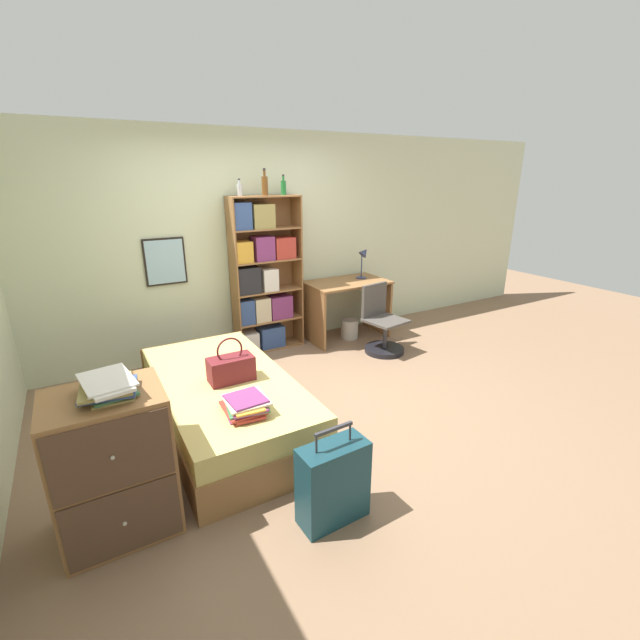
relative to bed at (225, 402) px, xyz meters
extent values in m
plane|color=#84664C|center=(0.79, -0.02, -0.23)|extent=(14.00, 14.00, 0.00)
cube|color=beige|center=(0.79, 1.68, 1.07)|extent=(10.00, 0.06, 2.60)
cube|color=black|center=(-0.07, 1.64, 0.96)|extent=(0.44, 0.02, 0.52)
cube|color=#99C1D6|center=(-0.07, 1.63, 0.96)|extent=(0.40, 0.01, 0.48)
cube|color=olive|center=(0.00, -0.02, -0.09)|extent=(1.04, 2.03, 0.29)
cube|color=tan|center=(0.00, -0.02, 0.15)|extent=(1.01, 2.00, 0.18)
cube|color=olive|center=(0.00, 0.98, 0.00)|extent=(1.04, 0.04, 0.47)
cube|color=maroon|center=(0.05, -0.09, 0.34)|extent=(0.37, 0.19, 0.21)
torus|color=maroon|center=(0.05, -0.09, 0.51)|extent=(0.22, 0.02, 0.22)
cube|color=#7A336B|center=(-0.05, -0.61, 0.24)|extent=(0.28, 0.31, 0.01)
cube|color=#B2382D|center=(-0.03, -0.62, 0.26)|extent=(0.24, 0.36, 0.02)
cube|color=#B2382D|center=(-0.05, -0.62, 0.28)|extent=(0.27, 0.33, 0.02)
cube|color=#427A4C|center=(-0.02, -0.61, 0.29)|extent=(0.34, 0.38, 0.01)
cube|color=#7A336B|center=(-0.03, -0.62, 0.31)|extent=(0.28, 0.37, 0.02)
cube|color=gold|center=(-0.03, -0.62, 0.32)|extent=(0.24, 0.37, 0.01)
cube|color=beige|center=(-0.02, -0.62, 0.33)|extent=(0.30, 0.31, 0.01)
cube|color=#7A336B|center=(-0.03, -0.63, 0.35)|extent=(0.27, 0.28, 0.01)
cube|color=#143842|center=(0.25, -1.37, 0.04)|extent=(0.45, 0.22, 0.54)
cylinder|color=#2D2D33|center=(0.13, -1.38, 0.37)|extent=(0.01, 0.01, 0.12)
cylinder|color=#2D2D33|center=(0.37, -1.37, 0.37)|extent=(0.01, 0.01, 0.12)
cube|color=#2D2D33|center=(0.25, -1.37, 0.43)|extent=(0.27, 0.03, 0.02)
cube|color=olive|center=(-0.92, -0.77, 0.23)|extent=(0.65, 0.51, 0.92)
cube|color=#513828|center=(-0.92, -1.03, 0.01)|extent=(0.61, 0.01, 0.42)
sphere|color=#B2A893|center=(-0.92, -1.05, 0.01)|extent=(0.02, 0.02, 0.02)
cube|color=#513828|center=(-0.92, -1.03, 0.45)|extent=(0.61, 0.01, 0.42)
sphere|color=#B2A893|center=(-0.92, -1.05, 0.45)|extent=(0.02, 0.02, 0.02)
cube|color=#99894C|center=(-0.86, -0.79, 0.69)|extent=(0.23, 0.30, 0.01)
cube|color=#427A4C|center=(-0.86, -0.79, 0.71)|extent=(0.28, 0.31, 0.01)
cube|color=#334C84|center=(-0.88, -0.79, 0.72)|extent=(0.33, 0.32, 0.02)
cube|color=#99894C|center=(-0.89, -0.79, 0.74)|extent=(0.30, 0.33, 0.02)
cube|color=beige|center=(-0.87, -0.79, 0.75)|extent=(0.23, 0.28, 0.01)
cube|color=silver|center=(-0.88, -0.80, 0.76)|extent=(0.26, 0.39, 0.02)
cube|color=silver|center=(-0.88, -0.78, 0.78)|extent=(0.30, 0.38, 0.01)
cube|color=olive|center=(0.64, 1.49, 0.70)|extent=(0.02, 0.29, 1.87)
cube|color=olive|center=(1.47, 1.49, 0.70)|extent=(0.02, 0.29, 1.87)
cube|color=olive|center=(1.06, 1.63, 0.70)|extent=(0.84, 0.01, 1.87)
cube|color=olive|center=(1.06, 1.49, -0.22)|extent=(0.81, 0.29, 0.02)
cube|color=olive|center=(1.06, 1.49, 0.14)|extent=(0.81, 0.29, 0.02)
cube|color=olive|center=(1.06, 1.49, 0.51)|extent=(0.81, 0.29, 0.02)
cube|color=olive|center=(1.06, 1.49, 0.89)|extent=(0.81, 0.29, 0.02)
cube|color=olive|center=(1.06, 1.49, 1.26)|extent=(0.81, 0.29, 0.02)
cube|color=olive|center=(1.06, 1.49, 1.63)|extent=(0.81, 0.29, 0.02)
cube|color=silver|center=(0.77, 1.47, -0.10)|extent=(0.22, 0.22, 0.24)
cube|color=#334C84|center=(1.07, 1.47, -0.08)|extent=(0.31, 0.22, 0.27)
cube|color=#334C84|center=(0.75, 1.47, 0.30)|extent=(0.18, 0.22, 0.30)
cube|color=beige|center=(0.95, 1.47, 0.30)|extent=(0.20, 0.22, 0.29)
cube|color=#7A336B|center=(1.20, 1.47, 0.29)|extent=(0.28, 0.22, 0.28)
cube|color=#232328|center=(0.80, 1.47, 0.68)|extent=(0.27, 0.22, 0.31)
cube|color=silver|center=(1.07, 1.47, 0.66)|extent=(0.19, 0.22, 0.27)
cube|color=gold|center=(0.76, 1.47, 1.02)|extent=(0.19, 0.22, 0.24)
cube|color=#7A336B|center=(1.01, 1.47, 1.04)|extent=(0.23, 0.22, 0.28)
cube|color=#B2382D|center=(1.27, 1.47, 1.02)|extent=(0.26, 0.22, 0.25)
cube|color=#334C84|center=(0.76, 1.47, 1.42)|extent=(0.20, 0.22, 0.30)
cube|color=#99894C|center=(1.01, 1.47, 1.41)|extent=(0.26, 0.22, 0.27)
cylinder|color=#B7BCC1|center=(0.78, 1.51, 1.70)|extent=(0.06, 0.06, 0.13)
cylinder|color=#B7BCC1|center=(0.78, 1.51, 1.79)|extent=(0.02, 0.02, 0.04)
cylinder|color=#232328|center=(0.78, 1.51, 1.81)|extent=(0.03, 0.03, 0.01)
cylinder|color=brown|center=(1.06, 1.44, 1.74)|extent=(0.07, 0.07, 0.21)
cylinder|color=brown|center=(1.06, 1.44, 1.87)|extent=(0.03, 0.03, 0.06)
cylinder|color=#232328|center=(1.06, 1.44, 1.92)|extent=(0.03, 0.03, 0.02)
cylinder|color=#1E6B2D|center=(1.30, 1.47, 1.72)|extent=(0.06, 0.06, 0.16)
cylinder|color=#1E6B2D|center=(1.30, 1.47, 1.82)|extent=(0.02, 0.02, 0.05)
cylinder|color=#232328|center=(1.30, 1.47, 1.85)|extent=(0.03, 0.03, 0.02)
cube|color=olive|center=(2.11, 1.31, 0.53)|extent=(1.06, 0.65, 0.02)
cube|color=olive|center=(1.60, 1.31, 0.14)|extent=(0.03, 0.61, 0.75)
cube|color=olive|center=(2.62, 1.31, 0.14)|extent=(0.03, 0.61, 0.75)
cylinder|color=navy|center=(2.37, 1.37, 0.55)|extent=(0.14, 0.14, 0.02)
cylinder|color=navy|center=(2.37, 1.37, 0.71)|extent=(0.02, 0.02, 0.31)
cone|color=navy|center=(2.41, 1.37, 0.89)|extent=(0.15, 0.12, 0.15)
cylinder|color=black|center=(2.23, 0.62, -0.20)|extent=(0.48, 0.48, 0.06)
cylinder|color=#333338|center=(2.23, 0.62, -0.03)|extent=(0.05, 0.05, 0.40)
cube|color=#47423D|center=(2.23, 0.62, 0.18)|extent=(0.51, 0.51, 0.03)
cube|color=#47423D|center=(2.20, 0.83, 0.40)|extent=(0.40, 0.10, 0.41)
cylinder|color=#B7B2A8|center=(2.12, 1.24, -0.10)|extent=(0.23, 0.23, 0.26)
camera|label=1|loc=(-0.91, -3.24, 1.86)|focal=24.00mm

